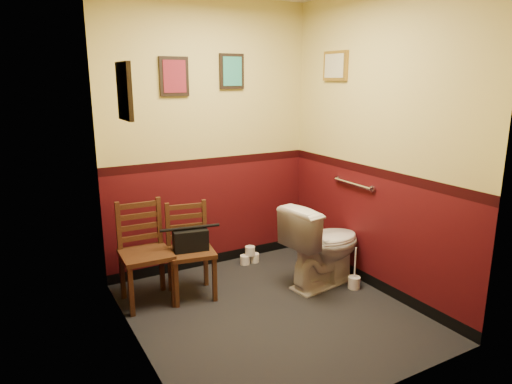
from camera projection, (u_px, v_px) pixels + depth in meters
floor at (270, 312)px, 3.88m from camera, size 2.20×2.40×0.00m
wall_back at (209, 138)px, 4.57m from camera, size 2.20×0.00×2.70m
wall_front at (384, 186)px, 2.54m from camera, size 2.20×0.00×2.70m
wall_left at (131, 169)px, 3.03m from camera, size 0.00×2.40×2.70m
wall_right at (377, 145)px, 4.08m from camera, size 0.00×2.40×2.70m
grab_bar at (353, 184)px, 4.37m from camera, size 0.05×0.56×0.06m
framed_print_back_a at (174, 76)px, 4.24m from camera, size 0.28×0.04×0.36m
framed_print_back_b at (232, 71)px, 4.51m from camera, size 0.26×0.04×0.34m
framed_print_left at (125, 91)px, 3.00m from camera, size 0.04×0.30×0.38m
framed_print_right at (335, 66)px, 4.41m from camera, size 0.04×0.34×0.28m
toilet at (323, 245)px, 4.32m from camera, size 0.87×0.56×0.80m
toilet_brush at (354, 282)px, 4.31m from camera, size 0.11×0.11×0.41m
chair_left at (145, 253)px, 3.98m from camera, size 0.44×0.44×0.90m
chair_right at (190, 250)px, 4.11m from camera, size 0.46×0.46×0.85m
handbag at (191, 240)px, 4.05m from camera, size 0.32×0.20×0.22m
tp_stack at (250, 256)px, 4.89m from camera, size 0.22×0.11×0.19m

